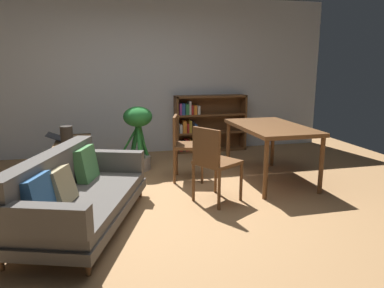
% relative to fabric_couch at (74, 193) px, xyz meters
% --- Properties ---
extents(ground_plane, '(8.16, 8.16, 0.00)m').
position_rel_fabric_couch_xyz_m(ground_plane, '(1.01, 0.24, -0.34)').
color(ground_plane, '#A87A4C').
extents(back_wall_panel, '(6.80, 0.10, 2.70)m').
position_rel_fabric_couch_xyz_m(back_wall_panel, '(1.01, 2.94, 1.01)').
color(back_wall_panel, silver).
rests_on(back_wall_panel, ground_plane).
extents(fabric_couch, '(1.38, 2.00, 0.73)m').
position_rel_fabric_couch_xyz_m(fabric_couch, '(0.00, 0.00, 0.00)').
color(fabric_couch, brown).
rests_on(fabric_couch, ground_plane).
extents(media_console, '(0.47, 1.15, 0.50)m').
position_rel_fabric_couch_xyz_m(media_console, '(-0.12, 1.69, -0.09)').
color(media_console, olive).
rests_on(media_console, ground_plane).
extents(open_laptop, '(0.45, 0.34, 0.11)m').
position_rel_fabric_couch_xyz_m(open_laptop, '(-0.22, 1.81, 0.20)').
color(open_laptop, silver).
rests_on(open_laptop, media_console).
extents(desk_speaker, '(0.16, 0.16, 0.25)m').
position_rel_fabric_couch_xyz_m(desk_speaker, '(-0.17, 1.48, 0.30)').
color(desk_speaker, '#2D2823').
rests_on(desk_speaker, media_console).
extents(potted_floor_plant, '(0.49, 0.52, 0.96)m').
position_rel_fabric_couch_xyz_m(potted_floor_plant, '(0.81, 1.81, 0.24)').
color(potted_floor_plant, '#9E9389').
rests_on(potted_floor_plant, ground_plane).
extents(dining_table, '(0.83, 1.41, 0.76)m').
position_rel_fabric_couch_xyz_m(dining_table, '(2.49, 0.87, 0.35)').
color(dining_table, brown).
rests_on(dining_table, ground_plane).
extents(dining_chair_near, '(0.50, 0.51, 0.89)m').
position_rel_fabric_couch_xyz_m(dining_chair_near, '(1.36, 1.19, 0.18)').
color(dining_chair_near, brown).
rests_on(dining_chair_near, ground_plane).
extents(dining_chair_far, '(0.59, 0.59, 0.88)m').
position_rel_fabric_couch_xyz_m(dining_chair_far, '(1.49, 0.26, 0.17)').
color(dining_chair_far, brown).
rests_on(dining_chair_far, ground_plane).
extents(bookshelf, '(1.31, 0.29, 1.02)m').
position_rel_fabric_couch_xyz_m(bookshelf, '(2.11, 2.77, 0.16)').
color(bookshelf, brown).
rests_on(bookshelf, ground_plane).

